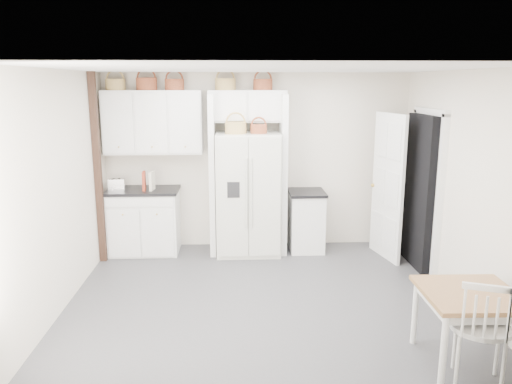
{
  "coord_description": "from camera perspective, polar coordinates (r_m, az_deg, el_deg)",
  "views": [
    {
      "loc": [
        -0.35,
        -5.41,
        2.46
      ],
      "look_at": [
        -0.09,
        0.4,
        1.18
      ],
      "focal_mm": 35.0,
      "sensor_mm": 36.0,
      "label": 1
    }
  ],
  "objects": [
    {
      "name": "floor",
      "position": [
        5.95,
        1.05,
        -11.97
      ],
      "size": [
        4.5,
        4.5,
        0.0
      ],
      "primitive_type": "plane",
      "color": "#3D3C42",
      "rests_on": "ground"
    },
    {
      "name": "ceiling",
      "position": [
        5.42,
        1.16,
        13.92
      ],
      "size": [
        4.5,
        4.5,
        0.0
      ],
      "primitive_type": "plane",
      "color": "white",
      "rests_on": "wall_back"
    },
    {
      "name": "wall_back",
      "position": [
        7.51,
        0.14,
        3.55
      ],
      "size": [
        4.5,
        0.0,
        4.5
      ],
      "primitive_type": "plane",
      "rotation": [
        1.57,
        0.0,
        0.0
      ],
      "color": "silver",
      "rests_on": "floor"
    },
    {
      "name": "wall_left",
      "position": [
        5.85,
        -21.46,
        0.13
      ],
      "size": [
        0.0,
        4.0,
        4.0
      ],
      "primitive_type": "plane",
      "rotation": [
        1.57,
        0.0,
        1.57
      ],
      "color": "silver",
      "rests_on": "floor"
    },
    {
      "name": "wall_right",
      "position": [
        6.11,
        22.66,
        0.53
      ],
      "size": [
        0.0,
        4.0,
        4.0
      ],
      "primitive_type": "plane",
      "rotation": [
        1.57,
        0.0,
        -1.57
      ],
      "color": "silver",
      "rests_on": "floor"
    },
    {
      "name": "refrigerator",
      "position": [
        7.23,
        -0.92,
        -0.18
      ],
      "size": [
        0.91,
        0.73,
        1.76
      ],
      "primitive_type": "cube",
      "color": "silver",
      "rests_on": "floor"
    },
    {
      "name": "base_cab_left",
      "position": [
        7.51,
        -12.61,
        -3.37
      ],
      "size": [
        0.98,
        0.62,
        0.91
      ],
      "primitive_type": "cube",
      "color": "white",
      "rests_on": "floor"
    },
    {
      "name": "base_cab_right",
      "position": [
        7.47,
        5.75,
        -3.41
      ],
      "size": [
        0.49,
        0.58,
        0.86
      ],
      "primitive_type": "cube",
      "color": "white",
      "rests_on": "floor"
    },
    {
      "name": "dining_table",
      "position": [
        4.94,
        22.97,
        -14.07
      ],
      "size": [
        0.83,
        0.83,
        0.68
      ],
      "primitive_type": "cube",
      "rotation": [
        0.0,
        0.0,
        -0.02
      ],
      "color": "brown",
      "rests_on": "floor"
    },
    {
      "name": "windsor_chair",
      "position": [
        4.61,
        24.3,
        -13.97
      ],
      "size": [
        0.61,
        0.58,
        0.98
      ],
      "primitive_type": "cube",
      "rotation": [
        0.0,
        0.0,
        -0.36
      ],
      "color": "white",
      "rests_on": "floor"
    },
    {
      "name": "counter_left",
      "position": [
        7.39,
        -12.78,
        0.18
      ],
      "size": [
        1.02,
        0.66,
        0.04
      ],
      "primitive_type": "cube",
      "color": "black",
      "rests_on": "base_cab_left"
    },
    {
      "name": "counter_right",
      "position": [
        7.36,
        5.83,
        -0.06
      ],
      "size": [
        0.52,
        0.62,
        0.04
      ],
      "primitive_type": "cube",
      "color": "black",
      "rests_on": "base_cab_right"
    },
    {
      "name": "toaster",
      "position": [
        7.42,
        -15.66,
        0.86
      ],
      "size": [
        0.24,
        0.15,
        0.16
      ],
      "primitive_type": "cube",
      "rotation": [
        0.0,
        0.0,
        0.09
      ],
      "color": "silver",
      "rests_on": "counter_left"
    },
    {
      "name": "cookbook_red",
      "position": [
        7.28,
        -12.68,
        1.25
      ],
      "size": [
        0.05,
        0.18,
        0.27
      ],
      "primitive_type": "cube",
      "rotation": [
        0.0,
        0.0,
        0.08
      ],
      "color": "maroon",
      "rests_on": "counter_left"
    },
    {
      "name": "cookbook_cream",
      "position": [
        7.26,
        -11.81,
        1.26
      ],
      "size": [
        0.06,
        0.18,
        0.27
      ],
      "primitive_type": "cube",
      "rotation": [
        0.0,
        0.0,
        -0.12
      ],
      "color": "beige",
      "rests_on": "counter_left"
    },
    {
      "name": "basket_upper_a",
      "position": [
        7.43,
        -15.76,
        11.73
      ],
      "size": [
        0.27,
        0.27,
        0.16
      ],
      "primitive_type": "cylinder",
      "color": "#997444",
      "rests_on": "upper_cabinet"
    },
    {
      "name": "basket_upper_b",
      "position": [
        7.34,
        -12.39,
        11.97
      ],
      "size": [
        0.29,
        0.29,
        0.17
      ],
      "primitive_type": "cylinder",
      "color": "#532818",
      "rests_on": "upper_cabinet"
    },
    {
      "name": "basket_upper_c",
      "position": [
        7.29,
        -9.3,
        12.03
      ],
      "size": [
        0.27,
        0.27,
        0.16
      ],
      "primitive_type": "cylinder",
      "color": "#532818",
      "rests_on": "upper_cabinet"
    },
    {
      "name": "basket_bridge_a",
      "position": [
        7.24,
        -3.52,
        12.19
      ],
      "size": [
        0.29,
        0.29,
        0.16
      ],
      "primitive_type": "cylinder",
      "color": "#997444",
      "rests_on": "bridge_cabinet"
    },
    {
      "name": "basket_bridge_b",
      "position": [
        7.25,
        0.79,
        12.18
      ],
      "size": [
        0.27,
        0.27,
        0.16
      ],
      "primitive_type": "cylinder",
      "color": "#532818",
      "rests_on": "bridge_cabinet"
    },
    {
      "name": "basket_fridge_a",
      "position": [
        6.98,
        -2.34,
        7.34
      ],
      "size": [
        0.3,
        0.3,
        0.16
      ],
      "primitive_type": "cylinder",
      "color": "#997444",
      "rests_on": "refrigerator"
    },
    {
      "name": "basket_fridge_b",
      "position": [
        6.99,
        0.31,
        7.21
      ],
      "size": [
        0.23,
        0.23,
        0.12
      ],
      "primitive_type": "cylinder",
      "color": "#532818",
      "rests_on": "refrigerator"
    },
    {
      "name": "upper_cabinet",
      "position": [
        7.35,
        -11.67,
        7.82
      ],
      "size": [
        1.4,
        0.34,
        0.9
      ],
      "primitive_type": "cube",
      "color": "white",
      "rests_on": "wall_back"
    },
    {
      "name": "bridge_cabinet",
      "position": [
        7.25,
        -1.0,
        9.79
      ],
      "size": [
        1.12,
        0.34,
        0.45
      ],
      "primitive_type": "cube",
      "color": "white",
      "rests_on": "wall_back"
    },
    {
      "name": "fridge_panel_left",
      "position": [
        7.24,
        -4.98,
        1.96
      ],
      "size": [
        0.08,
        0.6,
        2.3
      ],
      "primitive_type": "cube",
      "color": "white",
      "rests_on": "floor"
    },
    {
      "name": "fridge_panel_right",
      "position": [
        7.26,
        3.09,
        2.03
      ],
      "size": [
        0.08,
        0.6,
        2.3
      ],
      "primitive_type": "cube",
      "color": "white",
      "rests_on": "floor"
    },
    {
      "name": "trim_post",
      "position": [
        7.11,
        -17.64,
        2.45
      ],
      "size": [
        0.09,
        0.09,
        2.6
      ],
      "primitive_type": "cube",
      "color": "black",
      "rests_on": "floor"
    },
    {
      "name": "doorway_void",
      "position": [
        7.03,
        18.41,
        0.02
      ],
      "size": [
        0.18,
        0.85,
        2.05
      ],
      "primitive_type": "cube",
      "color": "black",
      "rests_on": "floor"
    },
    {
      "name": "door_slab",
      "position": [
        7.22,
        14.81,
        0.56
      ],
      "size": [
        0.21,
        0.79,
        2.05
      ],
      "primitive_type": "cube",
      "rotation": [
        0.0,
        0.0,
        -1.36
      ],
      "color": "white",
      "rests_on": "floor"
    }
  ]
}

